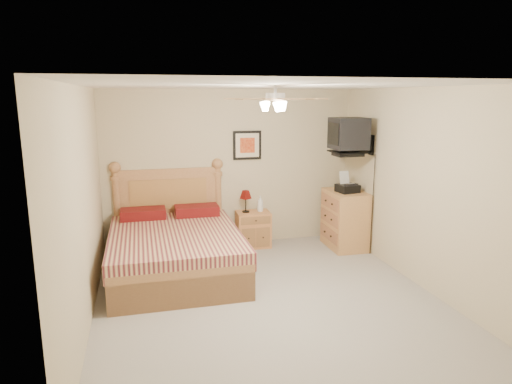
# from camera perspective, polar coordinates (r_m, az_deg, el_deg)

# --- Properties ---
(floor) EXTENTS (4.50, 4.50, 0.00)m
(floor) POSITION_cam_1_polar(r_m,az_deg,el_deg) (5.59, 1.59, -13.38)
(floor) COLOR gray
(floor) RESTS_ON ground
(ceiling) EXTENTS (4.00, 4.50, 0.04)m
(ceiling) POSITION_cam_1_polar(r_m,az_deg,el_deg) (5.06, 1.76, 13.16)
(ceiling) COLOR white
(ceiling) RESTS_ON ground
(wall_back) EXTENTS (4.00, 0.04, 2.50)m
(wall_back) POSITION_cam_1_polar(r_m,az_deg,el_deg) (7.34, -3.19, 2.95)
(wall_back) COLOR #C2B38F
(wall_back) RESTS_ON ground
(wall_front) EXTENTS (4.00, 0.04, 2.50)m
(wall_front) POSITION_cam_1_polar(r_m,az_deg,el_deg) (3.17, 13.11, -9.41)
(wall_front) COLOR #C2B38F
(wall_front) RESTS_ON ground
(wall_left) EXTENTS (0.04, 4.50, 2.50)m
(wall_left) POSITION_cam_1_polar(r_m,az_deg,el_deg) (5.03, -20.82, -1.97)
(wall_left) COLOR #C2B38F
(wall_left) RESTS_ON ground
(wall_right) EXTENTS (0.04, 4.50, 2.50)m
(wall_right) POSITION_cam_1_polar(r_m,az_deg,el_deg) (6.04, 20.22, 0.30)
(wall_right) COLOR #C2B38F
(wall_right) RESTS_ON ground
(bed) EXTENTS (1.69, 2.21, 1.43)m
(bed) POSITION_cam_1_polar(r_m,az_deg,el_deg) (6.22, -10.16, -3.89)
(bed) COLOR #A36A42
(bed) RESTS_ON ground
(nightstand) EXTENTS (0.54, 0.41, 0.57)m
(nightstand) POSITION_cam_1_polar(r_m,az_deg,el_deg) (7.38, -0.35, -4.66)
(nightstand) COLOR #C47646
(nightstand) RESTS_ON ground
(table_lamp) EXTENTS (0.24, 0.24, 0.35)m
(table_lamp) POSITION_cam_1_polar(r_m,az_deg,el_deg) (7.27, -1.30, -1.17)
(table_lamp) COLOR #5F0D0A
(table_lamp) RESTS_ON nightstand
(lotion_bottle) EXTENTS (0.10, 0.10, 0.26)m
(lotion_bottle) POSITION_cam_1_polar(r_m,az_deg,el_deg) (7.32, 0.53, -1.46)
(lotion_bottle) COLOR white
(lotion_bottle) RESTS_ON nightstand
(framed_picture) EXTENTS (0.46, 0.04, 0.46)m
(framed_picture) POSITION_cam_1_polar(r_m,az_deg,el_deg) (7.33, -1.11, 5.87)
(framed_picture) COLOR black
(framed_picture) RESTS_ON wall_back
(dresser) EXTENTS (0.56, 0.79, 0.92)m
(dresser) POSITION_cam_1_polar(r_m,az_deg,el_deg) (7.43, 11.10, -3.38)
(dresser) COLOR #AC7D4B
(dresser) RESTS_ON ground
(fax_machine) EXTENTS (0.35, 0.37, 0.32)m
(fax_machine) POSITION_cam_1_polar(r_m,az_deg,el_deg) (7.23, 11.40, 1.22)
(fax_machine) COLOR black
(fax_machine) RESTS_ON dresser
(magazine_lower) EXTENTS (0.30, 0.34, 0.03)m
(magazine_lower) POSITION_cam_1_polar(r_m,az_deg,el_deg) (7.54, 10.21, 0.56)
(magazine_lower) COLOR beige
(magazine_lower) RESTS_ON dresser
(magazine_upper) EXTENTS (0.22, 0.27, 0.02)m
(magazine_upper) POSITION_cam_1_polar(r_m,az_deg,el_deg) (7.57, 10.26, 0.77)
(magazine_upper) COLOR gray
(magazine_upper) RESTS_ON magazine_lower
(wall_tv) EXTENTS (0.56, 0.46, 0.58)m
(wall_tv) POSITION_cam_1_polar(r_m,az_deg,el_deg) (6.98, 12.61, 6.86)
(wall_tv) COLOR black
(wall_tv) RESTS_ON wall_right
(ceiling_fan) EXTENTS (1.14, 1.14, 0.28)m
(ceiling_fan) POSITION_cam_1_polar(r_m,az_deg,el_deg) (4.87, 2.41, 11.56)
(ceiling_fan) COLOR silver
(ceiling_fan) RESTS_ON ceiling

